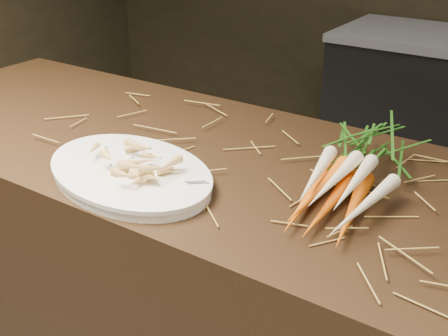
% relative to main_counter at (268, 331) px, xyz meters
% --- Properties ---
extents(main_counter, '(2.40, 0.70, 0.90)m').
position_rel_main_counter_xyz_m(main_counter, '(0.00, 0.00, 0.00)').
color(main_counter, black).
rests_on(main_counter, ground).
extents(straw_bedding, '(1.40, 0.60, 0.02)m').
position_rel_main_counter_xyz_m(straw_bedding, '(0.00, 0.00, 0.46)').
color(straw_bedding, olive).
rests_on(straw_bedding, main_counter).
extents(root_veg_bunch, '(0.21, 0.51, 0.09)m').
position_rel_main_counter_xyz_m(root_veg_bunch, '(0.16, 0.05, 0.50)').
color(root_veg_bunch, '#CD6611').
rests_on(root_veg_bunch, main_counter).
extents(serving_platter, '(0.48, 0.37, 0.02)m').
position_rel_main_counter_xyz_m(serving_platter, '(-0.24, -0.20, 0.46)').
color(serving_platter, white).
rests_on(serving_platter, main_counter).
extents(roasted_veg_heap, '(0.24, 0.19, 0.05)m').
position_rel_main_counter_xyz_m(roasted_veg_heap, '(-0.24, -0.20, 0.50)').
color(roasted_veg_heap, tan).
rests_on(roasted_veg_heap, serving_platter).
extents(serving_fork, '(0.13, 0.11, 0.00)m').
position_rel_main_counter_xyz_m(serving_fork, '(-0.10, -0.25, 0.47)').
color(serving_fork, silver).
rests_on(serving_fork, serving_platter).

